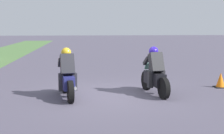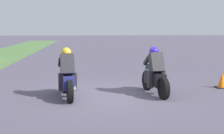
% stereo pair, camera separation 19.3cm
% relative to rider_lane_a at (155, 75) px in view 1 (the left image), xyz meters
% --- Properties ---
extents(ground_plane, '(120.00, 120.00, 0.00)m').
position_rel_rider_lane_a_xyz_m(ground_plane, '(-0.04, 1.47, -0.62)').
color(ground_plane, '#504B5B').
extents(rider_lane_a, '(2.03, 0.61, 1.51)m').
position_rel_rider_lane_a_xyz_m(rider_lane_a, '(0.00, 0.00, 0.00)').
color(rider_lane_a, black).
rests_on(rider_lane_a, ground_plane).
extents(rider_lane_b, '(2.03, 0.61, 1.51)m').
position_rel_rider_lane_a_xyz_m(rider_lane_b, '(-0.23, 2.73, 0.00)').
color(rider_lane_b, black).
rests_on(rider_lane_b, ground_plane).
extents(traffic_cone, '(0.40, 0.40, 0.53)m').
position_rel_rider_lane_a_xyz_m(traffic_cone, '(0.82, -2.55, -0.38)').
color(traffic_cone, black).
rests_on(traffic_cone, ground_plane).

